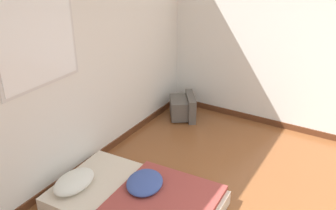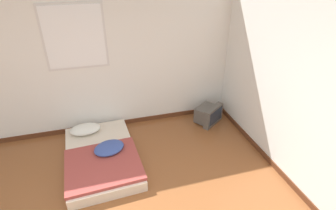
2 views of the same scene
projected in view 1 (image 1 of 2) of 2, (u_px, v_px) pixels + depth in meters
wall_back at (47, 78)px, 3.81m from camera, size 7.66×0.08×2.60m
mattress_bed at (135, 199)px, 3.90m from camera, size 1.16×1.78×0.31m
crt_tv at (184, 107)px, 5.78m from camera, size 0.60×0.57×0.37m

